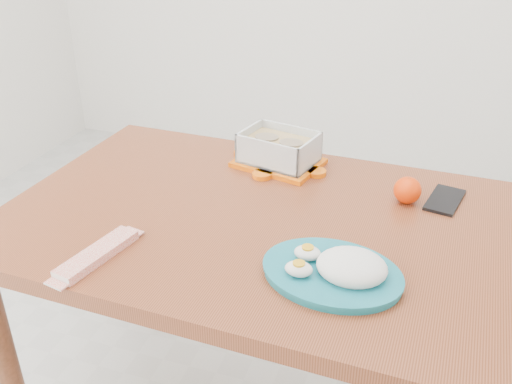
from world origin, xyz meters
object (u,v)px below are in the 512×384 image
(food_container, at_px, (279,150))
(orange_fruit, at_px, (407,190))
(smartphone, at_px, (445,200))
(rice_plate, at_px, (338,268))
(dining_table, at_px, (256,251))

(food_container, distance_m, orange_fruit, 0.37)
(food_container, height_order, smartphone, food_container)
(orange_fruit, bearing_deg, rice_plate, -105.27)
(dining_table, relative_size, orange_fruit, 18.24)
(food_container, relative_size, smartphone, 1.78)
(dining_table, bearing_deg, food_container, 97.87)
(dining_table, bearing_deg, orange_fruit, 30.07)
(smartphone, bearing_deg, dining_table, -141.73)
(smartphone, bearing_deg, rice_plate, -103.70)
(dining_table, distance_m, orange_fruit, 0.39)
(dining_table, distance_m, smartphone, 0.48)
(dining_table, height_order, smartphone, smartphone)
(rice_plate, height_order, smartphone, rice_plate)
(rice_plate, bearing_deg, smartphone, 72.34)
(orange_fruit, distance_m, smartphone, 0.10)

